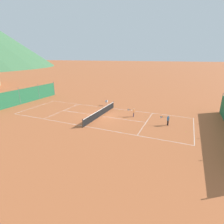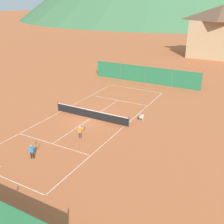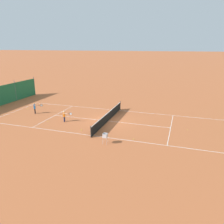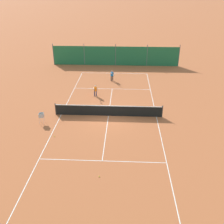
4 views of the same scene
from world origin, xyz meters
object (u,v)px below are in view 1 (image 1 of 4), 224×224
object	(u,v)px
tennis_ball_far_corner	(105,115)
tennis_ball_alley_left	(119,111)
tennis_ball_by_net_right	(146,116)
tennis_ball_alley_right	(186,132)
tennis_ball_by_net_left	(92,106)
player_near_service	(168,119)
tennis_ball_service_box	(119,110)
tennis_ball_near_corner	(105,114)
player_near_baseline	(133,112)
tennis_ball_mid_court	(56,109)
tennis_net	(101,113)
ball_hopper	(106,102)

from	to	relation	value
tennis_ball_far_corner	tennis_ball_alley_left	size ratio (longest dim) A/B	1.00
tennis_ball_by_net_right	tennis_ball_alley_right	bearing A→B (deg)	-123.03
tennis_ball_by_net_left	tennis_ball_alley_left	xyz separation A→B (m)	(-0.62, -5.22, 0.00)
player_near_service	tennis_ball_by_net_right	world-z (taller)	player_near_service
tennis_ball_service_box	tennis_ball_near_corner	bearing A→B (deg)	156.22
player_near_baseline	tennis_ball_mid_court	distance (m)	12.30
tennis_net	ball_hopper	distance (m)	5.54
tennis_net	tennis_ball_mid_court	distance (m)	7.97
tennis_ball_service_box	tennis_ball_by_net_right	bearing A→B (deg)	-105.09
tennis_ball_alley_left	ball_hopper	size ratio (longest dim) A/B	0.07
player_near_service	tennis_ball_alley_right	distance (m)	2.59
tennis_ball_far_corner	tennis_ball_alley_left	xyz separation A→B (m)	(2.70, -1.19, 0.00)
tennis_ball_mid_court	tennis_ball_service_box	bearing A→B (deg)	-70.13
player_near_baseline	player_near_service	xyz separation A→B (m)	(-1.44, -4.71, 0.06)
tennis_ball_alley_left	tennis_ball_by_net_right	xyz separation A→B (m)	(-0.92, -4.27, 0.00)
tennis_ball_near_corner	player_near_service	bearing A→B (deg)	-93.89
tennis_ball_by_net_right	tennis_ball_service_box	bearing A→B (deg)	74.91
ball_hopper	player_near_service	bearing A→B (deg)	-116.13
tennis_ball_far_corner	tennis_ball_alley_left	bearing A→B (deg)	-23.82
player_near_service	tennis_ball_alley_right	xyz separation A→B (m)	(-1.29, -2.13, -0.70)
tennis_ball_mid_court	tennis_net	bearing A→B (deg)	-90.29
tennis_net	tennis_ball_alley_right	world-z (taller)	tennis_net
tennis_ball_mid_court	tennis_ball_by_net_left	bearing A→B (deg)	-49.17
player_near_baseline	tennis_ball_alley_left	xyz separation A→B (m)	(1.58, 2.64, -0.65)
tennis_net	tennis_ball_service_box	world-z (taller)	tennis_net
tennis_ball_by_net_right	player_near_service	bearing A→B (deg)	-124.30
player_near_baseline	tennis_ball_far_corner	xyz separation A→B (m)	(-1.12, 3.83, -0.65)
tennis_ball_by_net_right	ball_hopper	bearing A→B (deg)	67.63
tennis_ball_by_net_left	tennis_net	bearing A→B (deg)	-136.23
tennis_ball_alley_right	tennis_ball_alley_left	bearing A→B (deg)	65.59
tennis_ball_near_corner	tennis_ball_by_net_right	bearing A→B (deg)	-74.99
tennis_net	ball_hopper	world-z (taller)	tennis_net
tennis_net	tennis_ball_by_net_right	distance (m)	6.30
tennis_ball_far_corner	tennis_ball_by_net_left	xyz separation A→B (m)	(3.33, 4.03, 0.00)
tennis_ball_mid_court	ball_hopper	xyz separation A→B (m)	(5.27, -6.37, 0.62)
tennis_net	ball_hopper	size ratio (longest dim) A/B	10.31
player_near_baseline	tennis_ball_near_corner	distance (m)	4.13
tennis_net	tennis_ball_by_net_left	size ratio (longest dim) A/B	139.09
player_near_baseline	tennis_ball_mid_court	bearing A→B (deg)	97.20
player_near_service	tennis_ball_far_corner	bearing A→B (deg)	87.91
tennis_ball_alley_left	player_near_service	bearing A→B (deg)	-112.31
tennis_ball_near_corner	ball_hopper	world-z (taller)	ball_hopper
tennis_ball_far_corner	ball_hopper	distance (m)	5.28
tennis_ball_by_net_right	player_near_baseline	bearing A→B (deg)	112.06
tennis_ball_alley_left	tennis_ball_far_corner	bearing A→B (deg)	156.18
tennis_ball_mid_court	tennis_ball_far_corner	bearing A→B (deg)	-87.16
tennis_ball_mid_court	tennis_ball_by_net_left	xyz separation A→B (m)	(3.74, -4.33, 0.00)
tennis_ball_alley_left	tennis_ball_mid_court	bearing A→B (deg)	108.08
tennis_ball_mid_court	tennis_ball_by_net_left	size ratio (longest dim) A/B	1.00
tennis_ball_alley_left	tennis_ball_by_net_right	distance (m)	4.37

